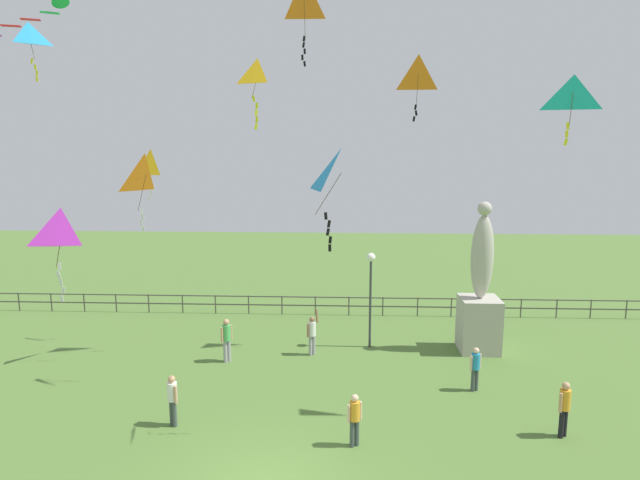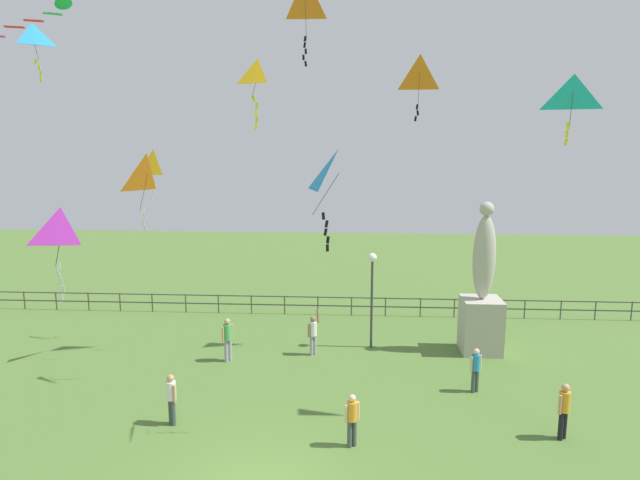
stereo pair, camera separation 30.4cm
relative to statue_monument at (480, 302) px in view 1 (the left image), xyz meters
name	(u,v)px [view 1 (the left image)]	position (x,y,z in m)	size (l,w,h in m)	color
statue_monument	(480,302)	(0.00, 0.00, 0.00)	(1.56, 1.56, 6.16)	#B2AD9E
lamppost	(371,278)	(-4.44, 0.19, 0.91)	(0.36, 0.36, 4.02)	#38383D
person_0	(564,406)	(0.81, -6.72, -1.08)	(0.43, 0.34, 1.68)	black
person_1	(227,337)	(-10.07, -1.65, -1.05)	(0.39, 0.41, 1.73)	#99999E
person_2	(475,366)	(-1.02, -3.80, -1.15)	(0.42, 0.29, 1.56)	#3F4C47
person_3	(172,397)	(-10.65, -6.58, -1.13)	(0.38, 0.35, 1.59)	#3F4C47
person_4	(355,417)	(-5.22, -7.48, -1.16)	(0.41, 0.29, 1.55)	#3F4C47
person_5	(312,332)	(-6.80, -0.81, -1.10)	(0.48, 0.34, 1.89)	#99999E
kite_0	(341,176)	(-5.66, -7.00, 5.48)	(1.18, 1.11, 2.68)	#198CD1
kite_1	(151,164)	(-13.48, 0.58, 5.56)	(0.86, 0.52, 2.10)	yellow
kite_2	(573,94)	(0.73, -5.83, 7.68)	(1.20, 0.53, 1.92)	#19B2B2
kite_3	(29,38)	(-17.63, -0.34, 10.33)	(1.15, 1.13, 2.15)	#198CD1
kite_5	(418,74)	(-2.81, -0.34, 8.93)	(1.15, 0.88, 2.40)	orange
kite_6	(62,231)	(-13.17, -7.38, 3.99)	(1.07, 1.02, 2.44)	#B22DB2
kite_7	(258,76)	(-8.37, -3.54, 8.49)	(0.90, 0.73, 2.22)	yellow
kite_8	(146,176)	(-12.75, -2.07, 5.21)	(1.13, 1.26, 2.83)	orange
streamer_kite	(44,3)	(-16.04, -2.01, 11.16)	(4.91, 3.93, 3.36)	#1EB759
waterfront_railing	(298,302)	(-7.81, 4.45, -1.42)	(36.01, 0.06, 0.95)	#4C4742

